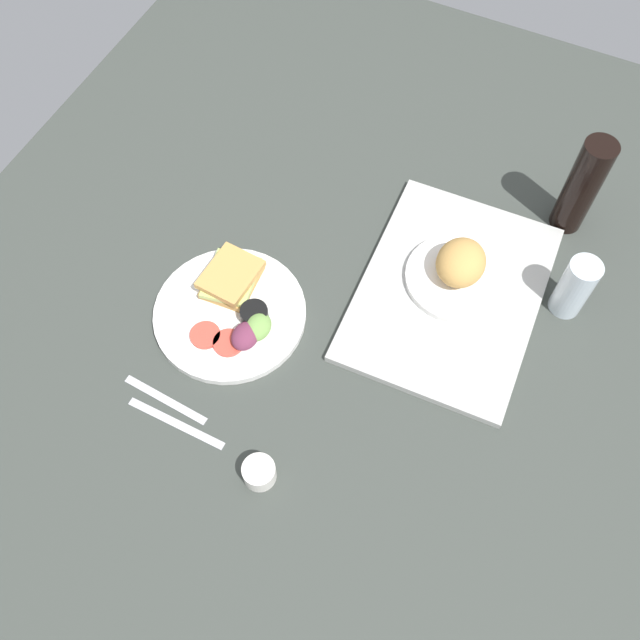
% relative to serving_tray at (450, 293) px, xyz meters
% --- Properties ---
extents(ground_plane, '(1.90, 1.50, 0.03)m').
position_rel_serving_tray_xyz_m(ground_plane, '(0.16, -0.22, -0.02)').
color(ground_plane, '#383D38').
extents(serving_tray, '(0.46, 0.35, 0.02)m').
position_rel_serving_tray_xyz_m(serving_tray, '(0.00, 0.00, 0.00)').
color(serving_tray, '#B2B2AD').
rests_on(serving_tray, ground_plane).
extents(bread_plate_near, '(0.20, 0.20, 0.09)m').
position_rel_serving_tray_xyz_m(bread_plate_near, '(-0.03, -0.00, 0.04)').
color(bread_plate_near, white).
rests_on(bread_plate_near, serving_tray).
extents(plate_with_salad, '(0.29, 0.29, 0.05)m').
position_rel_serving_tray_xyz_m(plate_with_salad, '(0.22, -0.35, 0.01)').
color(plate_with_salad, white).
rests_on(plate_with_salad, ground_plane).
extents(drinking_glass, '(0.06, 0.06, 0.14)m').
position_rel_serving_tray_xyz_m(drinking_glass, '(-0.07, 0.21, 0.06)').
color(drinking_glass, silver).
rests_on(drinking_glass, ground_plane).
extents(soda_bottle, '(0.06, 0.06, 0.22)m').
position_rel_serving_tray_xyz_m(soda_bottle, '(-0.27, 0.15, 0.10)').
color(soda_bottle, black).
rests_on(soda_bottle, ground_plane).
extents(espresso_cup, '(0.06, 0.06, 0.04)m').
position_rel_serving_tray_xyz_m(espresso_cup, '(0.47, -0.16, 0.01)').
color(espresso_cup, silver).
rests_on(espresso_cup, ground_plane).
extents(fork, '(0.03, 0.17, 0.01)m').
position_rel_serving_tray_xyz_m(fork, '(0.42, -0.38, -0.01)').
color(fork, '#B7B7BC').
rests_on(fork, ground_plane).
extents(knife, '(0.02, 0.19, 0.01)m').
position_rel_serving_tray_xyz_m(knife, '(0.45, -0.34, -0.01)').
color(knife, '#B7B7BC').
rests_on(knife, ground_plane).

